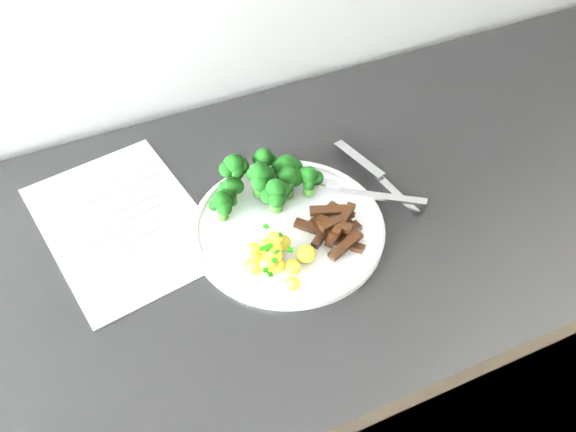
{
  "coord_description": "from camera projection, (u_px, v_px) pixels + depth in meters",
  "views": [
    {
      "loc": [
        -0.2,
        1.15,
        1.54
      ],
      "look_at": [
        0.03,
        1.67,
        0.92
      ],
      "focal_mm": 39.27,
      "sensor_mm": 36.0,
      "label": 1
    }
  ],
  "objects": [
    {
      "name": "plate",
      "position": [
        288.0,
        227.0,
        0.87
      ],
      "size": [
        0.27,
        0.27,
        0.02
      ],
      "color": "white",
      "rests_on": "counter"
    },
    {
      "name": "counter",
      "position": [
        308.0,
        371.0,
        1.22
      ],
      "size": [
        2.36,
        0.59,
        0.89
      ],
      "color": "black",
      "rests_on": "ground"
    },
    {
      "name": "beef_strips",
      "position": [
        335.0,
        228.0,
        0.85
      ],
      "size": [
        0.09,
        0.1,
        0.03
      ],
      "color": "black",
      "rests_on": "plate"
    },
    {
      "name": "knife",
      "position": [
        386.0,
        185.0,
        0.92
      ],
      "size": [
        0.05,
        0.18,
        0.02
      ],
      "color": "silver",
      "rests_on": "plate"
    },
    {
      "name": "recipe_paper",
      "position": [
        123.0,
        223.0,
        0.88
      ],
      "size": [
        0.25,
        0.32,
        0.0
      ],
      "color": "white",
      "rests_on": "counter"
    },
    {
      "name": "potatoes",
      "position": [
        274.0,
        255.0,
        0.81
      ],
      "size": [
        0.1,
        0.09,
        0.04
      ],
      "color": "yellow",
      "rests_on": "plate"
    },
    {
      "name": "broccoli",
      "position": [
        263.0,
        178.0,
        0.88
      ],
      "size": [
        0.17,
        0.13,
        0.06
      ],
      "color": "#336A1F",
      "rests_on": "plate"
    },
    {
      "name": "fork",
      "position": [
        365.0,
        192.0,
        0.9
      ],
      "size": [
        0.15,
        0.13,
        0.02
      ],
      "color": "silver",
      "rests_on": "plate"
    }
  ]
}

